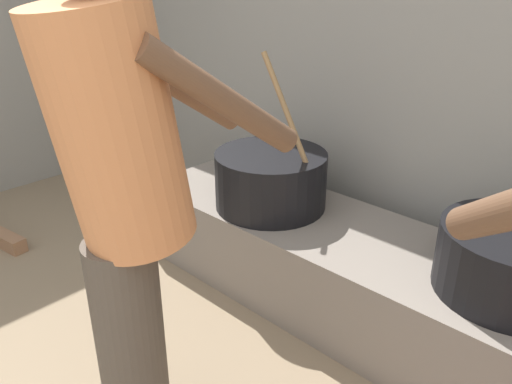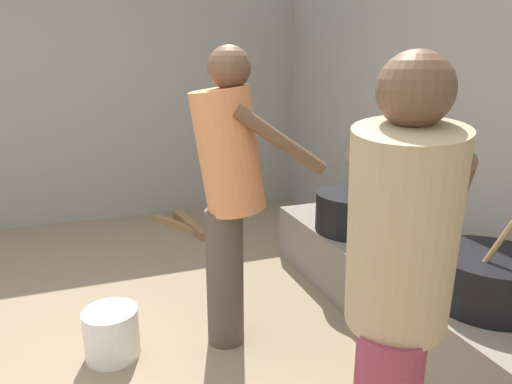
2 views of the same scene
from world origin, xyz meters
TOP-DOWN VIEW (x-y plane):
  - block_enclosure_left at (-2.79, 0.00)m, footprint 0.20×4.95m
  - block_enclosure_rear at (0.00, 2.37)m, footprint 5.78×0.20m
  - hearth_ledge at (-0.12, 1.85)m, footprint 2.36×0.60m
  - cooking_pot_main at (0.42, 1.88)m, footprint 0.51×0.51m
  - cooking_pot_secondary at (-0.65, 1.82)m, footprint 0.51×0.51m
  - cook_in_orange_shirt at (-0.28, 0.84)m, footprint 0.42×0.70m
  - cook_in_tan_shirt at (0.87, 0.99)m, footprint 0.69×0.66m
  - bucket_white_plastic at (-0.36, 0.21)m, footprint 0.28×0.28m
  - firewood_pile at (-2.17, 0.97)m, footprint 0.74×0.38m

SIDE VIEW (x-z plane):
  - firewood_pile at x=-2.17m, z-range 0.00..0.08m
  - bucket_white_plastic at x=-0.36m, z-range 0.00..0.26m
  - hearth_ledge at x=-0.12m, z-range 0.00..0.40m
  - cooking_pot_main at x=0.42m, z-range 0.17..0.86m
  - cooking_pot_secondary at x=-0.65m, z-range 0.17..0.89m
  - cook_in_tan_shirt at x=0.87m, z-range 0.10..1.62m
  - cook_in_orange_shirt at x=-0.28m, z-range 0.11..1.68m
  - block_enclosure_left at x=-2.79m, z-range 0.00..2.22m
  - block_enclosure_rear at x=0.00m, z-range 0.00..2.22m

